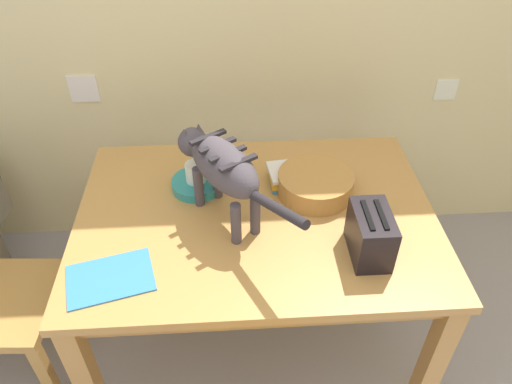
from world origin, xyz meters
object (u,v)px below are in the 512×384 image
dining_table (256,230)px  cat (221,166)px  wicker_basket (315,183)px  magazine (110,278)px  saucer_bowl (197,184)px  book_stack (293,176)px  coffee_mug (197,172)px  toaster (371,234)px

dining_table → cat: bearing=179.9°
wicker_basket → cat: bearing=-163.7°
dining_table → magazine: (-0.49, -0.28, 0.09)m
saucer_bowl → magazine: 0.52m
cat → wicker_basket: 0.41m
saucer_bowl → wicker_basket: wicker_basket is taller
book_stack → saucer_bowl: bearing=-178.6°
cat → magazine: 0.51m
dining_table → coffee_mug: 0.32m
magazine → book_stack: 0.79m
saucer_bowl → book_stack: book_stack is taller
toaster → coffee_mug: bearing=146.4°
coffee_mug → book_stack: coffee_mug is taller
dining_table → wicker_basket: 0.29m
cat → coffee_mug: size_ratio=5.07×
cat → coffee_mug: cat is taller
wicker_basket → toaster: 0.35m
saucer_bowl → toaster: bearing=-33.4°
saucer_bowl → book_stack: (0.38, 0.01, 0.02)m
cat → saucer_bowl: (-0.10, 0.16, -0.20)m
cat → saucer_bowl: size_ratio=3.05×
coffee_mug → book_stack: size_ratio=0.58×
dining_table → saucer_bowl: (-0.22, 0.16, 0.11)m
coffee_mug → magazine: coffee_mug is taller
cat → saucer_bowl: 0.28m
saucer_bowl → book_stack: size_ratio=0.97×
cat → saucer_bowl: cat is taller
coffee_mug → toaster: (0.58, -0.38, 0.01)m
saucer_bowl → magazine: saucer_bowl is taller
book_stack → toaster: bearing=-62.8°
dining_table → book_stack: size_ratio=6.55×
dining_table → magazine: bearing=-149.7°
cat → book_stack: cat is taller
saucer_bowl → toaster: size_ratio=0.98×
cat → magazine: (-0.37, -0.28, -0.22)m
dining_table → coffee_mug: size_ratio=11.20×
cat → wicker_basket: bearing=-16.1°
coffee_mug → wicker_basket: size_ratio=0.41×
saucer_bowl → magazine: size_ratio=0.73×
book_stack → toaster: (0.20, -0.39, 0.05)m
book_stack → wicker_basket: (0.08, -0.07, 0.01)m
toaster → saucer_bowl: bearing=146.6°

